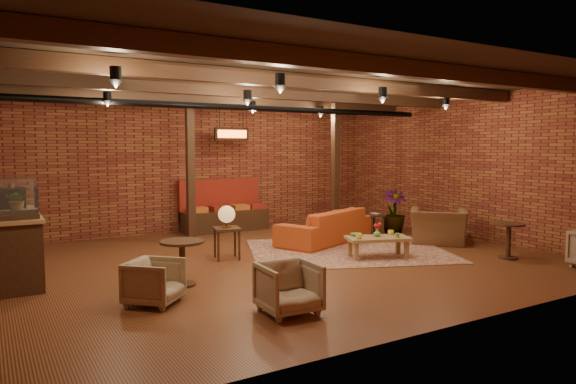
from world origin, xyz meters
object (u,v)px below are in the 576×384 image
round_table_left (182,255)px  side_table_book (373,216)px  armchair_b (289,285)px  armchair_right (439,220)px  armchair_a (154,280)px  plant_tall (394,169)px  round_table_right (509,235)px  coffee_table (377,239)px  sofa (325,226)px  side_table_lamp (227,218)px

round_table_left → side_table_book: 5.63m
armchair_b → armchair_right: bearing=27.8°
armchair_a → plant_tall: bearing=-23.9°
round_table_right → coffee_table: bearing=148.2°
sofa → plant_tall: plant_tall is taller
side_table_lamp → armchair_b: size_ratio=1.41×
side_table_book → round_table_left: bearing=-159.4°
side_table_book → sofa: bearing=-172.1°
armchair_a → armchair_right: 6.50m
armchair_right → plant_tall: plant_tall is taller
plant_tall → side_table_lamp: bearing=-172.4°
plant_tall → side_table_book: bearing=177.7°
armchair_right → side_table_book: (-0.51, 1.54, -0.04)m
armchair_a → side_table_lamp: bearing=0.6°
side_table_book → armchair_right: bearing=-71.6°
coffee_table → armchair_b: (-3.02, -1.89, -0.00)m
side_table_lamp → armchair_a: 2.83m
coffee_table → armchair_b: armchair_b is taller
sofa → armchair_b: (-3.07, -3.66, -0.01)m
coffee_table → round_table_right: round_table_right is taller
armchair_a → armchair_b: bearing=-88.2°
coffee_table → plant_tall: bearing=42.0°
round_table_left → coffee_table: bearing=0.1°
side_table_lamp → armchair_a: size_ratio=1.51×
sofa → side_table_book: sofa is taller
round_table_left → armchair_a: round_table_left is taller
coffee_table → armchair_a: 4.40m
armchair_b → plant_tall: plant_tall is taller
sofa → plant_tall: bearing=162.4°
sofa → coffee_table: size_ratio=1.92×
coffee_table → round_table_right: bearing=-31.8°
sofa → round_table_left: 4.17m
side_table_book → plant_tall: (0.62, -0.03, 1.08)m
armchair_right → round_table_right: armchair_right is taller
armchair_b → plant_tall: size_ratio=0.23×
round_table_left → plant_tall: bearing=18.3°
sofa → plant_tall: (2.12, 0.18, 1.18)m
armchair_right → armchair_b: bearing=71.2°
round_table_left → side_table_lamp: bearing=45.8°
side_table_lamp → side_table_book: 4.03m
plant_tall → armchair_b: bearing=-143.5°
armchair_b → armchair_a: bearing=141.0°
armchair_a → armchair_b: (1.32, -1.20, 0.02)m
side_table_book → round_table_right: round_table_right is taller
side_table_lamp → armchair_a: (-1.92, -2.03, -0.42)m
sofa → round_table_right: sofa is taller
armchair_a → side_table_book: 6.47m
armchair_b → armchair_right: armchair_right is taller
side_table_lamp → armchair_b: (-0.60, -3.23, -0.40)m
round_table_left → side_table_book: (5.28, 1.98, -0.00)m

